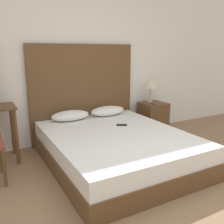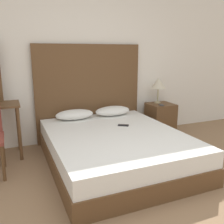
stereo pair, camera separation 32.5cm
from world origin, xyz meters
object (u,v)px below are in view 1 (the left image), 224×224
object	(u,v)px
bed	(116,148)
nightstand	(153,118)
phone_on_bed	(122,125)
phone_on_nightstand	(154,104)
table_lamp	(150,83)

from	to	relation	value
bed	nightstand	distance (m)	1.47
phone_on_bed	nightstand	distance (m)	1.16
nightstand	phone_on_nightstand	bearing A→B (deg)	-119.95
phone_on_bed	phone_on_nightstand	size ratio (longest dim) A/B	0.99
nightstand	phone_on_bed	bearing A→B (deg)	-150.39
bed	phone_on_nightstand	world-z (taller)	phone_on_nightstand
phone_on_bed	nightstand	xyz separation A→B (m)	(1.00, 0.57, -0.15)
table_lamp	nightstand	bearing A→B (deg)	-79.16
bed	nightstand	size ratio (longest dim) A/B	3.77
nightstand	phone_on_nightstand	distance (m)	0.30
nightstand	phone_on_nightstand	world-z (taller)	phone_on_nightstand
bed	phone_on_bed	xyz separation A→B (m)	(0.23, 0.24, 0.22)
phone_on_bed	table_lamp	bearing A→B (deg)	33.58
phone_on_bed	nightstand	size ratio (longest dim) A/B	0.30
table_lamp	phone_on_nightstand	world-z (taller)	table_lamp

